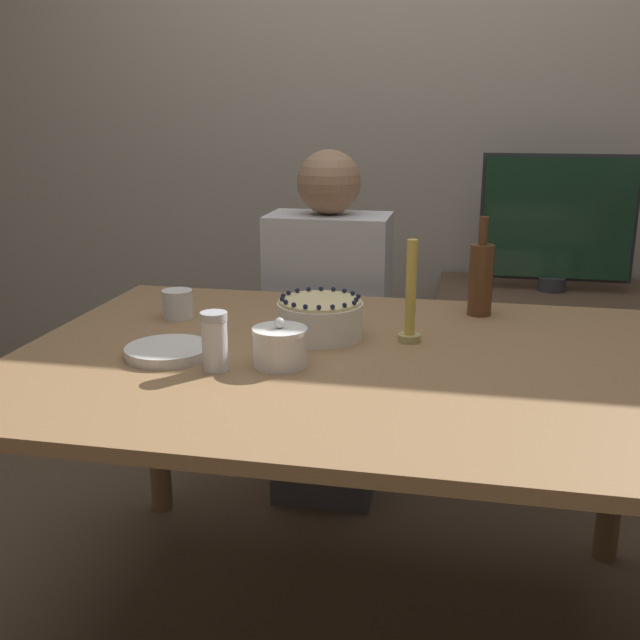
# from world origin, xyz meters

# --- Properties ---
(ground_plane) EXTENTS (12.00, 12.00, 0.00)m
(ground_plane) POSITION_xyz_m (0.00, 0.00, 0.00)
(ground_plane) COLOR brown
(wall_behind) EXTENTS (8.00, 0.05, 2.60)m
(wall_behind) POSITION_xyz_m (0.00, 1.40, 1.30)
(wall_behind) COLOR #ADA393
(wall_behind) RESTS_ON ground_plane
(dining_table) EXTENTS (1.56, 1.13, 0.77)m
(dining_table) POSITION_xyz_m (0.00, 0.00, 0.67)
(dining_table) COLOR #936D47
(dining_table) RESTS_ON ground_plane
(cake) EXTENTS (0.21, 0.21, 0.11)m
(cake) POSITION_xyz_m (-0.09, 0.13, 0.81)
(cake) COLOR white
(cake) RESTS_ON dining_table
(sugar_bowl) EXTENTS (0.12, 0.12, 0.11)m
(sugar_bowl) POSITION_xyz_m (-0.13, -0.10, 0.81)
(sugar_bowl) COLOR white
(sugar_bowl) RESTS_ON dining_table
(sugar_shaker) EXTENTS (0.06, 0.06, 0.13)m
(sugar_shaker) POSITION_xyz_m (-0.27, -0.16, 0.83)
(sugar_shaker) COLOR white
(sugar_shaker) RESTS_ON dining_table
(plate_stack) EXTENTS (0.20, 0.20, 0.02)m
(plate_stack) POSITION_xyz_m (-0.41, -0.09, 0.78)
(plate_stack) COLOR white
(plate_stack) RESTS_ON dining_table
(candle) EXTENTS (0.06, 0.06, 0.25)m
(candle) POSITION_xyz_m (0.13, 0.14, 0.87)
(candle) COLOR tan
(candle) RESTS_ON dining_table
(bottle) EXTENTS (0.07, 0.07, 0.27)m
(bottle) POSITION_xyz_m (0.30, 0.42, 0.87)
(bottle) COLOR brown
(bottle) RESTS_ON dining_table
(cup) EXTENTS (0.08, 0.08, 0.08)m
(cup) POSITION_xyz_m (-0.51, 0.23, 0.80)
(cup) COLOR white
(cup) RESTS_ON dining_table
(person_man_blue_shirt) EXTENTS (0.40, 0.34, 1.19)m
(person_man_blue_shirt) POSITION_xyz_m (-0.19, 0.76, 0.52)
(person_man_blue_shirt) COLOR #595960
(person_man_blue_shirt) RESTS_ON ground_plane
(side_cabinet) EXTENTS (0.80, 0.49, 0.68)m
(side_cabinet) POSITION_xyz_m (0.56, 1.11, 0.34)
(side_cabinet) COLOR #4C3828
(side_cabinet) RESTS_ON ground_plane
(tv_monitor) EXTENTS (0.53, 0.10, 0.48)m
(tv_monitor) POSITION_xyz_m (0.56, 1.11, 0.93)
(tv_monitor) COLOR #2D2D33
(tv_monitor) RESTS_ON side_cabinet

